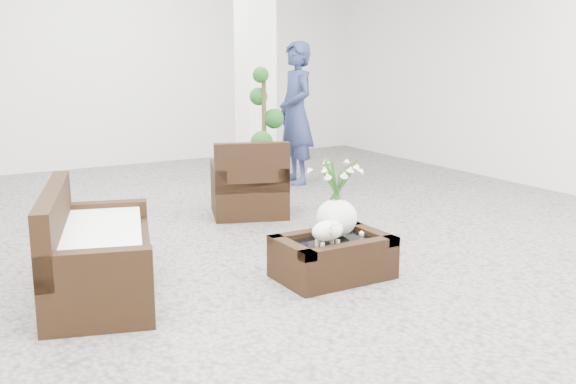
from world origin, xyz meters
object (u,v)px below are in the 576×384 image
coffee_table (333,259)px  topiary (264,142)px  armchair (249,177)px  loveseat (99,242)px

coffee_table → topiary: bearing=75.1°
coffee_table → armchair: 2.30m
coffee_table → armchair: (0.38, 2.26, 0.27)m
armchair → loveseat: (-2.12, -1.69, -0.01)m
coffee_table → loveseat: 1.84m
coffee_table → armchair: size_ratio=1.05×
topiary → coffee_table: bearing=-104.9°
loveseat → topiary: bearing=-36.3°
topiary → loveseat: bearing=-143.4°
armchair → topiary: size_ratio=0.53×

